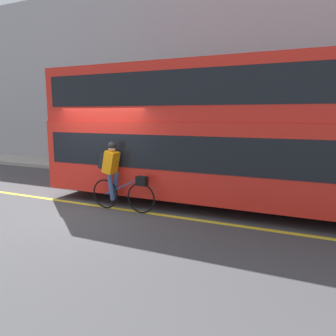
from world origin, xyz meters
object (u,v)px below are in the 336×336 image
at_px(cyclist_on_bike, 116,174).
at_px(bus, 245,129).
at_px(trash_bin, 261,165).
at_px(street_sign_post, 62,134).

bearing_deg(cyclist_on_bike, bus, 28.03).
height_order(trash_bin, street_sign_post, street_sign_post).
distance_m(bus, street_sign_post, 9.53).
bearing_deg(bus, cyclist_on_bike, -151.97).
distance_m(bus, trash_bin, 3.63).
xyz_separation_m(cyclist_on_bike, trash_bin, (2.71, 4.84, -0.30)).
height_order(cyclist_on_bike, trash_bin, cyclist_on_bike).
height_order(bus, cyclist_on_bike, bus).
bearing_deg(bus, trash_bin, 91.33).
relative_size(cyclist_on_bike, street_sign_post, 0.75).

